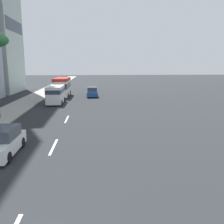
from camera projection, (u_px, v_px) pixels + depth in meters
ground_plane at (75, 101)px, 35.97m from camera, size 198.00×198.00×0.00m
sidewalk_right at (28, 102)px, 35.42m from camera, size 162.00×3.79×0.15m
lane_stripe_mid at (54, 147)px, 15.99m from camera, size 3.20×0.16×0.01m
lane_stripe_far at (67, 119)px, 24.17m from camera, size 3.20×0.16×0.01m
car_lead at (1, 142)px, 14.50m from camera, size 4.32×1.95×1.62m
car_second at (92, 92)px, 41.09m from camera, size 4.00×1.79×1.70m
van_third at (56, 94)px, 33.56m from camera, size 5.07×2.11×2.51m
minibus_fourth at (62, 86)px, 41.03m from camera, size 6.85×2.44×3.22m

